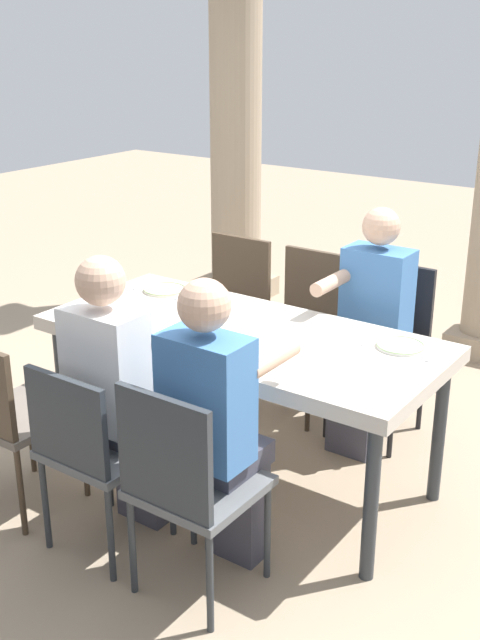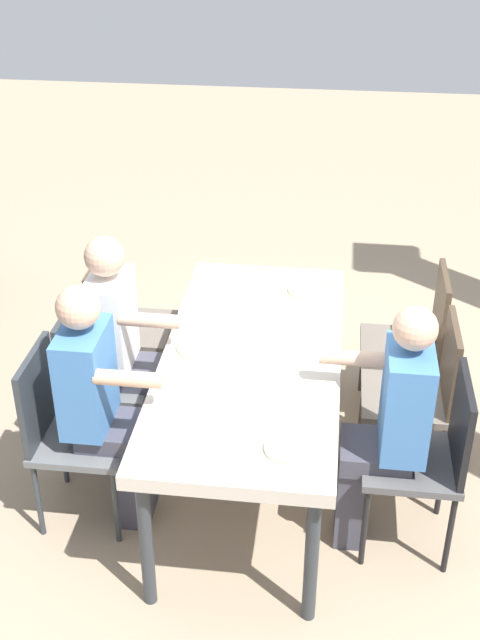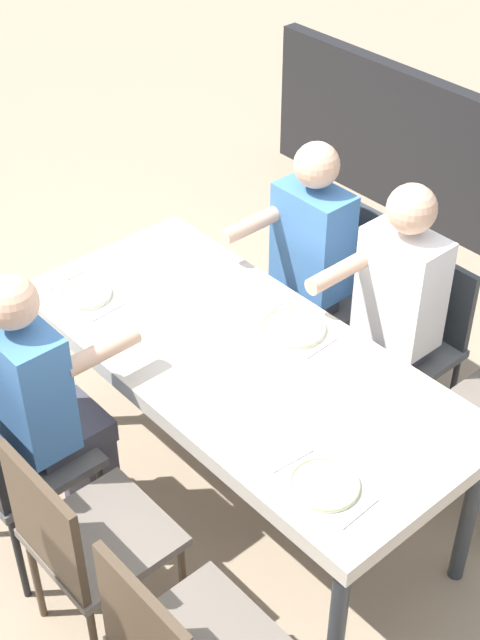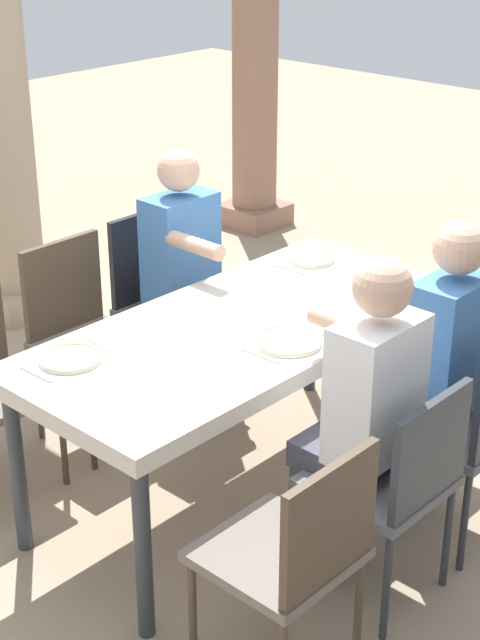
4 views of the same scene
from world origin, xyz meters
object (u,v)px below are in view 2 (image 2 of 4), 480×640
object	(u,v)px
chair_mid_north	(422,389)
diner_man_white	(125,344)
dining_table	(252,365)
plate_2	(290,448)
chair_west_south	(121,320)
chair_mid_south	(96,371)
chair_west_north	(416,337)
diner_woman_green	(388,423)
diner_guest_third	(102,402)
chair_east_north	(430,452)
plate_1	(202,346)
chair_east_south	(65,425)
plate_0	(308,290)

from	to	relation	value
chair_mid_north	diner_man_white	distance (m)	1.53
dining_table	diner_man_white	distance (m)	0.69
plate_2	dining_table	bearing A→B (deg)	-161.52
chair_west_south	chair_mid_south	world-z (taller)	chair_west_south
chair_west_north	diner_woman_green	xyz separation A→B (m)	(1.03, -0.20, 0.16)
diner_guest_third	dining_table	bearing A→B (deg)	118.11
chair_west_north	chair_mid_south	xyz separation A→B (m)	(0.54, -1.70, -0.01)
dining_table	chair_west_north	xyz separation A→B (m)	(-0.68, 0.85, -0.19)
dining_table	diner_woman_green	world-z (taller)	diner_woman_green
chair_east_north	plate_1	distance (m)	1.19
chair_west_south	chair_east_north	size ratio (longest dim) A/B	0.94
chair_west_south	diner_woman_green	distance (m)	1.83
chair_mid_south	diner_man_white	distance (m)	0.25
chair_mid_north	chair_east_south	bearing A→B (deg)	-73.76
chair_west_north	chair_west_south	world-z (taller)	chair_west_north
chair_west_north	dining_table	bearing A→B (deg)	-51.34
chair_west_south	chair_east_south	distance (m)	1.03
chair_west_south	diner_man_white	bearing A→B (deg)	17.72
dining_table	diner_guest_third	world-z (taller)	diner_guest_third
chair_east_north	diner_woman_green	world-z (taller)	diner_woman_green
dining_table	chair_west_south	xyz separation A→B (m)	(-0.68, -0.85, -0.20)
chair_west_north	chair_west_south	bearing A→B (deg)	-90.00
chair_mid_south	diner_man_white	world-z (taller)	diner_man_white
chair_mid_north	plate_2	world-z (taller)	chair_mid_north
plate_2	diner_woman_green	bearing A→B (deg)	130.34
chair_west_south	diner_woman_green	xyz separation A→B (m)	(1.03, 1.50, 0.17)
chair_west_south	chair_east_south	xyz separation A→B (m)	(1.03, -0.01, 0.02)
chair_east_south	chair_mid_south	bearing A→B (deg)	179.17
diner_guest_third	plate_2	xyz separation A→B (m)	(0.35, 0.89, 0.10)
chair_mid_north	plate_0	world-z (taller)	chair_mid_north
chair_west_north	chair_east_south	distance (m)	1.99
chair_west_north	plate_0	xyz separation A→B (m)	(0.01, -0.61, 0.26)
diner_man_white	plate_2	xyz separation A→B (m)	(0.85, 0.91, 0.10)
chair_west_south	diner_guest_third	distance (m)	1.07
chair_mid_south	diner_woman_green	world-z (taller)	diner_woman_green
chair_west_north	chair_east_north	world-z (taller)	chair_east_north
dining_table	diner_guest_third	bearing A→B (deg)	-61.89
chair_west_south	plate_0	xyz separation A→B (m)	(0.01, 1.09, 0.28)
chair_east_north	plate_0	xyz separation A→B (m)	(-1.02, -0.61, 0.25)
chair_mid_north	diner_man_white	bearing A→B (deg)	-89.89
chair_east_south	plate_2	world-z (taller)	chair_east_south
diner_man_white	chair_mid_south	bearing A→B (deg)	-91.01
chair_west_south	chair_east_south	size ratio (longest dim) A/B	0.94
diner_woman_green	diner_man_white	xyz separation A→B (m)	(-0.49, -1.33, 0.01)
diner_guest_third	chair_west_north	bearing A→B (deg)	124.39
diner_guest_third	chair_east_north	bearing A→B (deg)	90.12
diner_guest_third	plate_2	size ratio (longest dim) A/B	5.98
chair_mid_north	dining_table	bearing A→B (deg)	-80.13
diner_guest_third	plate_0	distance (m)	1.36
chair_west_south	diner_man_white	world-z (taller)	diner_man_white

